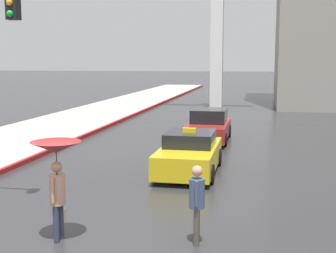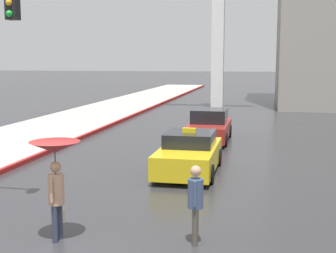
{
  "view_description": "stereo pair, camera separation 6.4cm",
  "coord_description": "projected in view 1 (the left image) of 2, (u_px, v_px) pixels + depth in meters",
  "views": [
    {
      "loc": [
        3.62,
        -7.63,
        3.74
      ],
      "look_at": [
        0.4,
        8.53,
        1.4
      ],
      "focal_mm": 50.0,
      "sensor_mm": 36.0,
      "label": 1
    },
    {
      "loc": [
        3.68,
        -7.62,
        3.74
      ],
      "look_at": [
        0.4,
        8.53,
        1.4
      ],
      "focal_mm": 50.0,
      "sensor_mm": 36.0,
      "label": 2
    }
  ],
  "objects": [
    {
      "name": "taxi",
      "position": [
        189.0,
        154.0,
        15.64
      ],
      "size": [
        1.91,
        4.12,
        1.51
      ],
      "rotation": [
        0.0,
        0.0,
        3.14
      ],
      "color": "gold",
      "rests_on": "ground_plane"
    },
    {
      "name": "pedestrian_with_umbrella",
      "position": [
        57.0,
        162.0,
        9.54
      ],
      "size": [
        1.03,
        1.03,
        2.11
      ],
      "rotation": [
        0.0,
        0.0,
        1.52
      ],
      "color": "#2D3347",
      "rests_on": "ground_plane"
    },
    {
      "name": "pedestrian_man",
      "position": [
        197.0,
        198.0,
        9.49
      ],
      "size": [
        0.34,
        0.47,
        1.64
      ],
      "rotation": [
        0.0,
        0.0,
        -1.49
      ],
      "color": "#4C473D",
      "rests_on": "ground_plane"
    },
    {
      "name": "sedan_red",
      "position": [
        209.0,
        127.0,
        21.83
      ],
      "size": [
        1.91,
        4.2,
        1.47
      ],
      "rotation": [
        0.0,
        0.0,
        3.14
      ],
      "color": "maroon",
      "rests_on": "ground_plane"
    }
  ]
}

